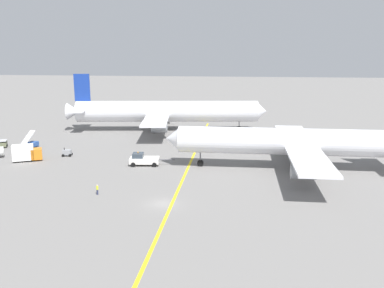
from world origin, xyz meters
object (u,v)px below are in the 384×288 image
(pushback_tug, at_px, (144,159))
(gse_baggage_cart_near_cluster, at_px, (3,144))
(airliner_at_gate_left, at_px, (166,112))
(gse_gpu_cart_small, at_px, (67,153))
(ground_crew_wing_walker_right, at_px, (97,189))
(gse_catering_truck_tall, at_px, (27,153))
(gse_stair_truck_yellow, at_px, (30,144))
(airliner_being_pushed, at_px, (292,142))

(pushback_tug, relative_size, gse_baggage_cart_near_cluster, 2.94)
(airliner_at_gate_left, height_order, pushback_tug, airliner_at_gate_left)
(gse_baggage_cart_near_cluster, xyz_separation_m, gse_gpu_cart_small, (18.58, -6.24, -0.07))
(pushback_tug, bearing_deg, ground_crew_wing_walker_right, -100.79)
(gse_baggage_cart_near_cluster, bearing_deg, gse_catering_truck_tall, -43.10)
(airliner_at_gate_left, relative_size, gse_stair_truck_yellow, 11.88)
(airliner_being_pushed, distance_m, gse_gpu_cart_small, 48.09)
(airliner_at_gate_left, height_order, gse_stair_truck_yellow, airliner_at_gate_left)
(airliner_being_pushed, distance_m, gse_baggage_cart_near_cluster, 67.25)
(airliner_being_pushed, relative_size, gse_stair_truck_yellow, 10.09)
(pushback_tug, xyz_separation_m, gse_gpu_cart_small, (-18.39, 5.11, -0.38))
(gse_catering_truck_tall, relative_size, gse_gpu_cart_small, 2.66)
(gse_baggage_cart_near_cluster, distance_m, gse_catering_truck_tall, 16.31)
(gse_baggage_cart_near_cluster, xyz_separation_m, gse_stair_truck_yellow, (6.80, -0.35, 0.16))
(gse_baggage_cart_near_cluster, bearing_deg, pushback_tug, -17.08)
(ground_crew_wing_walker_right, bearing_deg, gse_stair_truck_yellow, 132.74)
(gse_gpu_cart_small, bearing_deg, gse_stair_truck_yellow, 153.41)
(gse_gpu_cart_small, distance_m, ground_crew_wing_walker_right, 27.48)
(airliner_at_gate_left, distance_m, gse_gpu_cart_small, 35.62)
(pushback_tug, distance_m, gse_gpu_cart_small, 19.09)
(pushback_tug, height_order, gse_catering_truck_tall, gse_catering_truck_tall)
(airliner_at_gate_left, bearing_deg, gse_baggage_cart_near_cluster, -144.63)
(gse_catering_truck_tall, bearing_deg, pushback_tug, -0.52)
(gse_gpu_cart_small, relative_size, ground_crew_wing_walker_right, 1.40)
(airliner_at_gate_left, relative_size, gse_baggage_cart_near_cluster, 18.26)
(gse_stair_truck_yellow, height_order, ground_crew_wing_walker_right, gse_stair_truck_yellow)
(airliner_at_gate_left, bearing_deg, ground_crew_wing_walker_right, -91.67)
(gse_baggage_cart_near_cluster, height_order, gse_catering_truck_tall, gse_catering_truck_tall)
(gse_catering_truck_tall, relative_size, gse_stair_truck_yellow, 1.31)
(airliner_at_gate_left, height_order, gse_gpu_cart_small, airliner_at_gate_left)
(airliner_being_pushed, xyz_separation_m, gse_baggage_cart_near_cluster, (-66.23, 10.79, -4.54))
(airliner_being_pushed, xyz_separation_m, pushback_tug, (-29.26, -0.56, -4.22))
(airliner_being_pushed, relative_size, ground_crew_wing_walker_right, 28.76)
(ground_crew_wing_walker_right, bearing_deg, gse_baggage_cart_near_cluster, 138.88)
(gse_baggage_cart_near_cluster, height_order, gse_stair_truck_yellow, gse_stair_truck_yellow)
(gse_gpu_cart_small, xyz_separation_m, ground_crew_wing_walker_right, (14.97, -23.05, 0.08))
(airliner_at_gate_left, distance_m, airliner_being_pushed, 47.36)
(airliner_at_gate_left, distance_m, gse_baggage_cart_near_cluster, 43.33)
(airliner_being_pushed, xyz_separation_m, gse_stair_truck_yellow, (-59.42, 10.44, -4.37))
(airliner_being_pushed, height_order, pushback_tug, airliner_being_pushed)
(gse_stair_truck_yellow, bearing_deg, airliner_at_gate_left, 41.76)
(gse_baggage_cart_near_cluster, distance_m, gse_gpu_cart_small, 19.60)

